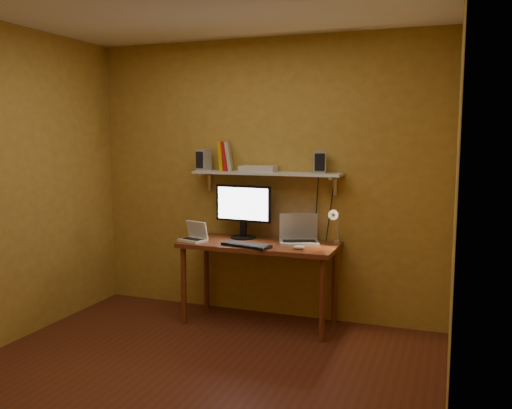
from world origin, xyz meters
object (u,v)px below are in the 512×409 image
at_px(laptop, 299,235).
at_px(desk_lamp, 335,222).
at_px(wall_shelf, 266,174).
at_px(speaker_right, 320,162).
at_px(netbook, 195,235).
at_px(keyboard, 246,245).
at_px(mouse, 299,247).
at_px(shelf_camera, 245,169).
at_px(monitor, 243,209).
at_px(router, 258,169).
at_px(speaker_left, 204,160).
at_px(desk, 259,252).

relative_size(laptop, desk_lamp, 1.09).
relative_size(wall_shelf, desk_lamp, 3.73).
bearing_deg(speaker_right, netbook, -178.67).
bearing_deg(desk_lamp, keyboard, -155.64).
xyz_separation_m(mouse, shelf_camera, (-0.59, 0.28, 0.63)).
bearing_deg(netbook, wall_shelf, 44.94).
bearing_deg(keyboard, netbook, -174.54).
relative_size(monitor, router, 1.68).
xyz_separation_m(keyboard, router, (-0.03, 0.38, 0.64)).
distance_m(laptop, router, 0.71).
distance_m(wall_shelf, router, 0.09).
bearing_deg(desk_lamp, speaker_right, 155.29).
bearing_deg(shelf_camera, netbook, -149.21).
xyz_separation_m(netbook, shelf_camera, (0.40, 0.24, 0.60)).
xyz_separation_m(monitor, speaker_left, (-0.42, 0.05, 0.45)).
relative_size(netbook, speaker_right, 1.38).
xyz_separation_m(laptop, mouse, (0.08, -0.29, -0.05)).
relative_size(speaker_left, shelf_camera, 2.19).
bearing_deg(speaker_right, mouse, -118.25).
distance_m(wall_shelf, laptop, 0.64).
bearing_deg(shelf_camera, monitor, 136.10).
distance_m(keyboard, shelf_camera, 0.73).
relative_size(wall_shelf, keyboard, 3.14).
height_order(desk, desk_lamp, desk_lamp).
bearing_deg(wall_shelf, netbook, -152.05).
height_order(wall_shelf, speaker_left, speaker_left).
bearing_deg(desk, shelf_camera, 145.87).
bearing_deg(laptop, mouse, -94.34).
bearing_deg(desk_lamp, shelf_camera, -179.83).
relative_size(laptop, speaker_right, 2.08).
bearing_deg(shelf_camera, desk, -34.13).
height_order(mouse, speaker_left, speaker_left).
bearing_deg(router, keyboard, -85.90).
height_order(mouse, desk_lamp, desk_lamp).
distance_m(monitor, shelf_camera, 0.38).
distance_m(mouse, speaker_left, 1.32).
bearing_deg(desk_lamp, desk, -169.19).
relative_size(netbook, desk_lamp, 0.73).
bearing_deg(wall_shelf, desk, -90.00).
height_order(desk_lamp, shelf_camera, shelf_camera).
relative_size(shelf_camera, router, 0.28).
distance_m(netbook, keyboard, 0.54).
distance_m(wall_shelf, desk_lamp, 0.77).
height_order(monitor, speaker_left, speaker_left).
xyz_separation_m(wall_shelf, desk_lamp, (0.66, -0.07, -0.40)).
xyz_separation_m(speaker_left, router, (0.56, -0.02, -0.07)).
bearing_deg(mouse, netbook, 174.59).
bearing_deg(netbook, monitor, 53.39).
bearing_deg(router, speaker_right, 1.88).
xyz_separation_m(monitor, desk_lamp, (0.88, -0.03, -0.07)).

